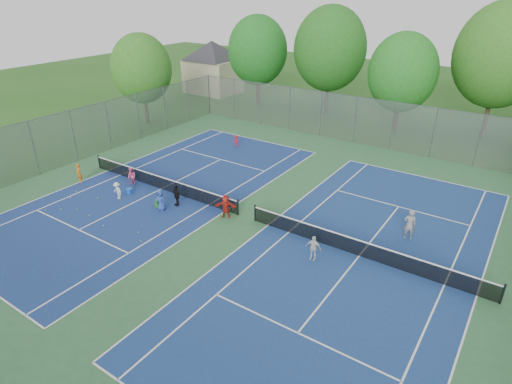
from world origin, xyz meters
TOP-DOWN VIEW (x-y plane):
  - ground at (0.00, 0.00)m, footprint 120.00×120.00m
  - court_pad at (0.00, 0.00)m, footprint 32.00×32.00m
  - court_left at (-7.00, 0.00)m, footprint 10.97×23.77m
  - court_right at (7.00, 0.00)m, footprint 10.97×23.77m
  - net_left at (-7.00, 0.00)m, footprint 12.87×0.10m
  - net_right at (7.00, 0.00)m, footprint 12.87×0.10m
  - fence_north at (0.00, 16.00)m, footprint 32.00×0.10m
  - fence_west at (-16.00, 0.00)m, footprint 0.10×32.00m
  - house at (-22.00, 24.00)m, footprint 11.03×11.03m
  - tree_nw at (-14.00, 22.00)m, footprint 6.40×6.40m
  - tree_nl at (-6.00, 23.00)m, footprint 7.20×7.20m
  - tree_nc at (2.00, 21.00)m, footprint 6.00×6.00m
  - tree_nr at (9.00, 24.00)m, footprint 7.60×7.60m
  - tree_side_w at (-19.00, 10.00)m, footprint 5.60×5.60m
  - ball_crate at (-8.30, -1.61)m, footprint 0.45×0.45m
  - ball_hopper at (-5.32, -1.96)m, footprint 0.29×0.29m
  - student_a at (-12.46, -2.35)m, footprint 0.54×0.39m
  - student_b at (-9.12, -0.60)m, footprint 0.60×0.47m
  - student_c at (-8.23, -2.58)m, footprint 0.80×0.53m
  - student_d at (-4.49, -1.11)m, footprint 0.88×0.61m
  - student_e at (-4.85, -2.10)m, footprint 0.66×0.44m
  - student_f at (-1.05, -0.60)m, footprint 1.39×0.97m
  - child_far_baseline at (-7.72, 9.45)m, footprint 0.75×0.58m
  - instructor at (8.52, 3.01)m, footprint 0.74×0.60m
  - teen_court_b at (5.14, -1.54)m, footprint 0.83×0.45m
  - tennis_ball_0 at (-10.63, -6.11)m, footprint 0.07×0.07m
  - tennis_ball_1 at (-10.83, -4.27)m, footprint 0.07×0.07m
  - tennis_ball_2 at (-6.18, -1.03)m, footprint 0.07×0.07m
  - tennis_ball_3 at (-6.19, -5.35)m, footprint 0.07×0.07m
  - tennis_ball_4 at (-11.30, -3.50)m, footprint 0.07×0.07m
  - tennis_ball_5 at (-3.20, -5.29)m, footprint 0.07×0.07m
  - tennis_ball_6 at (-9.96, -5.52)m, footprint 0.07×0.07m
  - tennis_ball_7 at (-9.08, -5.00)m, footprint 0.07×0.07m
  - tennis_ball_8 at (-6.98, -4.15)m, footprint 0.07×0.07m
  - tennis_ball_9 at (-7.85, -5.06)m, footprint 0.07×0.07m
  - tennis_ball_10 at (-3.97, -4.75)m, footprint 0.07×0.07m
  - tennis_ball_11 at (-9.40, -3.29)m, footprint 0.07×0.07m

SIDE VIEW (x-z plane):
  - ground at x=0.00m, z-range 0.00..0.00m
  - court_pad at x=0.00m, z-range 0.00..0.01m
  - court_left at x=-7.00m, z-range 0.01..0.02m
  - court_right at x=7.00m, z-range 0.01..0.02m
  - tennis_ball_0 at x=-10.63m, z-range 0.00..0.07m
  - tennis_ball_1 at x=-10.83m, z-range 0.00..0.07m
  - tennis_ball_2 at x=-6.18m, z-range 0.00..0.07m
  - tennis_ball_3 at x=-6.19m, z-range 0.00..0.07m
  - tennis_ball_4 at x=-11.30m, z-range 0.00..0.07m
  - tennis_ball_5 at x=-3.20m, z-range 0.00..0.07m
  - tennis_ball_6 at x=-9.96m, z-range 0.00..0.07m
  - tennis_ball_7 at x=-9.08m, z-range 0.00..0.07m
  - tennis_ball_8 at x=-6.98m, z-range 0.00..0.07m
  - tennis_ball_9 at x=-7.85m, z-range 0.00..0.07m
  - tennis_ball_10 at x=-3.97m, z-range 0.00..0.07m
  - tennis_ball_11 at x=-9.40m, z-range 0.00..0.07m
  - ball_crate at x=-8.30m, z-range 0.00..0.33m
  - ball_hopper at x=-5.32m, z-range 0.00..0.51m
  - net_left at x=-7.00m, z-range 0.00..0.91m
  - net_right at x=7.00m, z-range 0.00..0.91m
  - child_far_baseline at x=-7.72m, z-range 0.00..1.02m
  - student_c at x=-8.23m, z-range 0.00..1.16m
  - student_b at x=-9.12m, z-range 0.00..1.24m
  - student_e at x=-4.85m, z-range 0.00..1.32m
  - teen_court_b at x=5.14m, z-range 0.00..1.34m
  - student_a at x=-12.46m, z-range 0.00..1.37m
  - student_d at x=-4.49m, z-range 0.00..1.39m
  - student_f at x=-1.05m, z-range 0.00..1.45m
  - instructor at x=8.52m, z-range 0.00..1.76m
  - fence_north at x=0.00m, z-range 0.00..4.00m
  - fence_west at x=-16.00m, z-range 0.00..4.00m
  - house at x=-22.00m, z-range 0.56..7.86m
  - tree_side_w at x=-19.00m, z-range 1.01..9.48m
  - tree_nc at x=2.00m, z-range 0.97..9.82m
  - tree_nw at x=-14.00m, z-range 1.10..10.68m
  - tree_nl at x=-6.00m, z-range 1.20..11.89m
  - tree_nr at x=9.00m, z-range 1.33..12.75m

